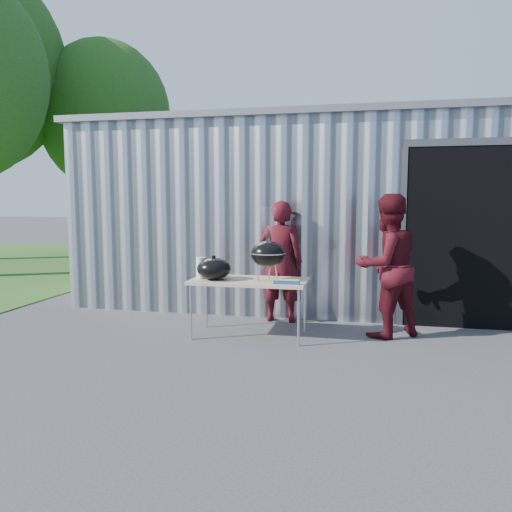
% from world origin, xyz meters
% --- Properties ---
extents(ground, '(80.00, 80.00, 0.00)m').
position_xyz_m(ground, '(0.00, 0.00, 0.00)').
color(ground, '#3E3E41').
extents(building, '(8.20, 6.20, 3.10)m').
position_xyz_m(building, '(0.92, 4.59, 1.54)').
color(building, silver).
rests_on(building, ground).
extents(tree_far, '(4.04, 4.04, 6.70)m').
position_xyz_m(tree_far, '(-6.50, 9.00, 4.36)').
color(tree_far, '#442D19').
rests_on(tree_far, ground).
extents(folding_table, '(1.50, 0.75, 0.75)m').
position_xyz_m(folding_table, '(0.10, 0.64, 0.71)').
color(folding_table, tan).
rests_on(folding_table, ground).
extents(kettle_grill, '(0.46, 0.46, 0.94)m').
position_xyz_m(kettle_grill, '(0.35, 0.63, 1.17)').
color(kettle_grill, black).
rests_on(kettle_grill, folding_table).
extents(grill_lid, '(0.44, 0.44, 0.32)m').
position_xyz_m(grill_lid, '(-0.35, 0.54, 0.89)').
color(grill_lid, black).
rests_on(grill_lid, folding_table).
extents(paper_towels, '(0.12, 0.12, 0.28)m').
position_xyz_m(paper_towels, '(-0.54, 0.59, 0.89)').
color(paper_towels, white).
rests_on(paper_towels, folding_table).
extents(white_tub, '(0.20, 0.15, 0.10)m').
position_xyz_m(white_tub, '(-0.45, 0.80, 0.80)').
color(white_tub, white).
rests_on(white_tub, folding_table).
extents(foil_box, '(0.32, 0.06, 0.06)m').
position_xyz_m(foil_box, '(0.63, 0.39, 0.78)').
color(foil_box, navy).
rests_on(foil_box, folding_table).
extents(person_cook, '(0.65, 0.42, 1.77)m').
position_xyz_m(person_cook, '(0.36, 1.53, 0.88)').
color(person_cook, '#460C14').
rests_on(person_cook, ground).
extents(person_bystander, '(1.14, 1.09, 1.86)m').
position_xyz_m(person_bystander, '(1.83, 1.03, 0.93)').
color(person_bystander, '#460C14').
rests_on(person_bystander, ground).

